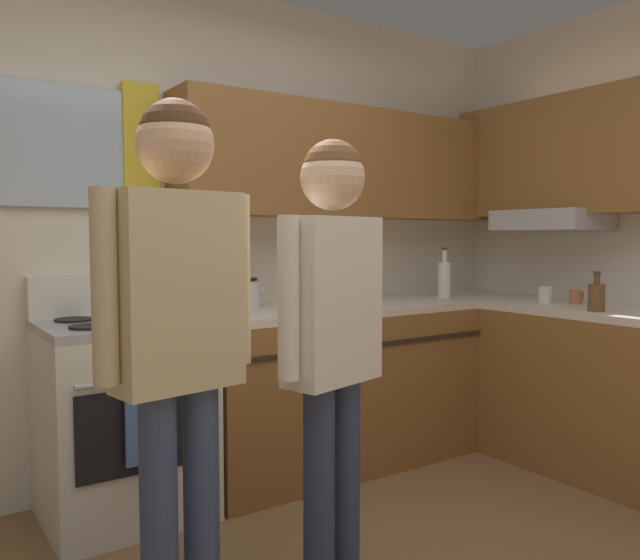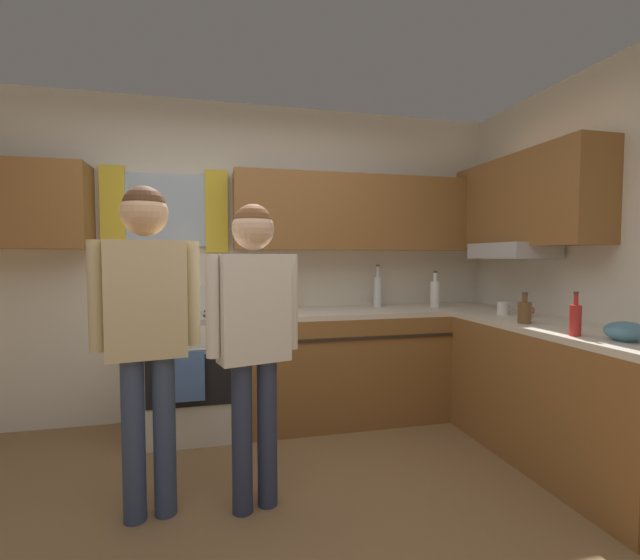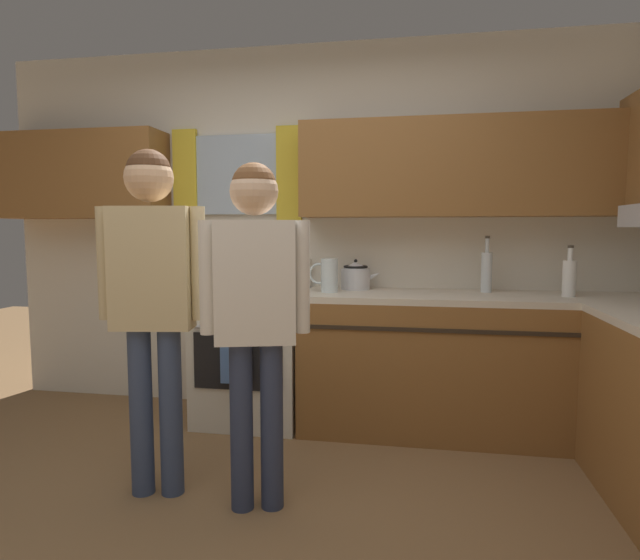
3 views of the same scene
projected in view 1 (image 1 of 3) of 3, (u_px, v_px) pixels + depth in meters
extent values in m
cube|color=silver|center=(161.00, 233.00, 3.34)|extent=(4.60, 0.10, 2.60)
cube|color=silver|center=(57.00, 146.00, 2.96)|extent=(0.60, 0.03, 0.57)
cube|color=yellow|center=(141.00, 152.00, 3.17)|extent=(0.18, 0.04, 0.67)
cube|color=brown|center=(361.00, 165.00, 3.78)|extent=(2.30, 0.32, 0.62)
cube|color=brown|center=(563.00, 157.00, 3.77)|extent=(0.32, 1.36, 0.68)
cube|color=#B7B7BC|center=(551.00, 220.00, 3.79)|extent=(0.40, 0.60, 0.12)
cube|color=brown|center=(378.00, 382.00, 3.76)|extent=(2.25, 0.62, 0.86)
cube|color=beige|center=(379.00, 306.00, 3.72)|extent=(2.25, 0.62, 0.04)
cube|color=brown|center=(637.00, 402.00, 3.30)|extent=(0.62, 1.58, 0.86)
cube|color=beige|center=(640.00, 315.00, 3.27)|extent=(0.62, 1.58, 0.04)
cube|color=#2D2319|center=(416.00, 340.00, 3.48)|extent=(2.13, 0.01, 0.02)
cube|color=silver|center=(124.00, 423.00, 2.92)|extent=(0.70, 0.62, 0.86)
cube|color=black|center=(147.00, 430.00, 2.66)|extent=(0.58, 0.01, 0.36)
cylinder|color=#ADADB2|center=(148.00, 379.00, 2.62)|extent=(0.58, 0.02, 0.02)
cube|color=#ADADB2|center=(122.00, 326.00, 2.89)|extent=(0.70, 0.62, 0.04)
cube|color=silver|center=(105.00, 295.00, 3.10)|extent=(0.70, 0.08, 0.20)
cylinder|color=black|center=(90.00, 327.00, 2.68)|extent=(0.17, 0.17, 0.01)
cylinder|color=black|center=(170.00, 321.00, 2.87)|extent=(0.17, 0.17, 0.01)
cylinder|color=black|center=(74.00, 320.00, 2.90)|extent=(0.17, 0.17, 0.01)
cylinder|color=black|center=(149.00, 315.00, 3.10)|extent=(0.17, 0.17, 0.01)
cube|color=#4C72B7|center=(150.00, 423.00, 2.62)|extent=(0.20, 0.02, 0.34)
cylinder|color=brown|center=(596.00, 298.00, 3.27)|extent=(0.08, 0.08, 0.14)
cylinder|color=brown|center=(597.00, 279.00, 3.26)|extent=(0.03, 0.03, 0.05)
cylinder|color=#3F382D|center=(597.00, 273.00, 3.26)|extent=(0.04, 0.04, 0.02)
cylinder|color=white|center=(444.00, 280.00, 4.00)|extent=(0.08, 0.08, 0.22)
cylinder|color=white|center=(444.00, 256.00, 3.99)|extent=(0.03, 0.03, 0.08)
cylinder|color=#3F382D|center=(445.00, 249.00, 3.98)|extent=(0.03, 0.03, 0.02)
cylinder|color=silver|center=(371.00, 278.00, 3.86)|extent=(0.07, 0.07, 0.26)
cylinder|color=silver|center=(371.00, 249.00, 3.85)|extent=(0.03, 0.03, 0.09)
cylinder|color=#3F382D|center=(371.00, 240.00, 3.84)|extent=(0.03, 0.03, 0.02)
cylinder|color=white|center=(545.00, 295.00, 3.69)|extent=(0.08, 0.08, 0.09)
torus|color=white|center=(551.00, 293.00, 3.72)|extent=(0.07, 0.01, 0.07)
cylinder|color=#B76642|center=(576.00, 297.00, 3.63)|extent=(0.07, 0.07, 0.08)
torus|color=#B76642|center=(581.00, 296.00, 3.66)|extent=(0.06, 0.01, 0.06)
cylinder|color=silver|center=(242.00, 295.00, 3.40)|extent=(0.20, 0.20, 0.14)
cone|color=silver|center=(242.00, 277.00, 3.40)|extent=(0.18, 0.18, 0.05)
sphere|color=black|center=(242.00, 272.00, 3.39)|extent=(0.02, 0.02, 0.02)
cone|color=silver|center=(263.00, 289.00, 3.47)|extent=(0.09, 0.04, 0.07)
torus|color=black|center=(242.00, 279.00, 3.40)|extent=(0.17, 0.17, 0.02)
cylinder|color=silver|center=(233.00, 292.00, 3.15)|extent=(0.11, 0.11, 0.22)
torus|color=silver|center=(220.00, 290.00, 3.11)|extent=(0.14, 0.02, 0.14)
cylinder|color=#38476B|center=(202.00, 516.00, 1.99)|extent=(0.11, 0.11, 0.83)
cylinder|color=#38476B|center=(159.00, 531.00, 1.89)|extent=(0.11, 0.11, 0.83)
cube|color=#D1BC8C|center=(177.00, 291.00, 1.89)|extent=(0.40, 0.22, 0.59)
cylinder|color=#D1BC8C|center=(239.00, 279.00, 2.04)|extent=(0.07, 0.07, 0.54)
cylinder|color=#D1BC8C|center=(104.00, 287.00, 1.74)|extent=(0.07, 0.07, 0.54)
sphere|color=#DBAD84|center=(175.00, 145.00, 1.86)|extent=(0.23, 0.23, 0.23)
sphere|color=#4C2D19|center=(175.00, 135.00, 1.86)|extent=(0.21, 0.21, 0.21)
cylinder|color=#2D3856|center=(345.00, 489.00, 2.25)|extent=(0.11, 0.11, 0.79)
cylinder|color=#2D3856|center=(319.00, 502.00, 2.14)|extent=(0.11, 0.11, 0.79)
cube|color=white|center=(333.00, 300.00, 2.15)|extent=(0.39, 0.24, 0.56)
cylinder|color=white|center=(370.00, 289.00, 2.31)|extent=(0.07, 0.07, 0.51)
cylinder|color=white|center=(288.00, 298.00, 1.99)|extent=(0.07, 0.07, 0.51)
sphere|color=beige|center=(333.00, 178.00, 2.12)|extent=(0.22, 0.22, 0.22)
sphere|color=brown|center=(333.00, 170.00, 2.12)|extent=(0.20, 0.20, 0.20)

